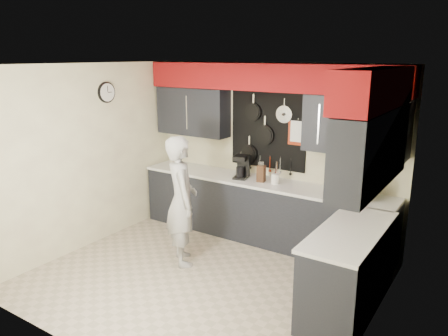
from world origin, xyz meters
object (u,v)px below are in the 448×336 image
Objects in this scene: coffee_maker at (242,166)px; person at (182,201)px; knife_block at (261,174)px; utensil_crock at (275,179)px; microwave at (352,187)px.

coffee_maker is 1.22m from person.
knife_block is 0.14× the size of person.
utensil_crock is 0.42× the size of coffee_maker.
microwave is 3.30× the size of utensil_crock.
microwave is at bearing -104.76° from person.
person reaches higher than coffee_maker.
microwave is 1.32m from knife_block.
coffee_maker is (-0.55, -0.01, 0.11)m from utensil_crock.
microwave is at bearing -6.84° from knife_block.
coffee_maker is (-0.34, 0.01, 0.06)m from knife_block.
knife_block is 0.69× the size of coffee_maker.
knife_block is at bearing -16.44° from coffee_maker.
microwave reaches higher than utensil_crock.
coffee_maker is at bearing -57.67° from person.
person is at bearing -163.45° from microwave.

